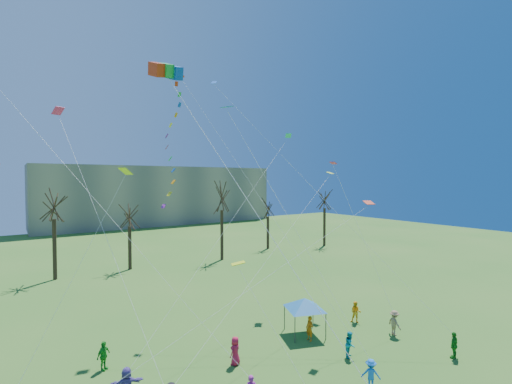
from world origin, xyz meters
TOP-DOWN VIEW (x-y plane):
  - distant_building at (22.00, 82.00)m, footprint 60.00×14.00m
  - bare_tree_row at (3.21, 36.13)m, footprint 69.03×9.43m
  - big_box_kite at (-3.11, 9.26)m, footprint 2.70×8.22m
  - canopy_tent_blue at (6.98, 9.39)m, footprint 3.41×3.41m
  - festival_crowd at (-0.87, 6.21)m, footprint 26.54×13.93m
  - small_kites_aloft at (0.79, 11.05)m, footprint 26.96×17.16m

SIDE VIEW (x-z plane):
  - festival_crowd at x=-0.87m, z-range -0.05..1.79m
  - canopy_tent_blue at x=6.98m, z-range 0.95..3.70m
  - bare_tree_row at x=3.21m, z-range 1.69..12.97m
  - distant_building at x=22.00m, z-range 0.00..15.00m
  - small_kites_aloft at x=0.79m, z-range -2.04..27.87m
  - big_box_kite at x=-3.11m, z-range 2.82..24.40m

